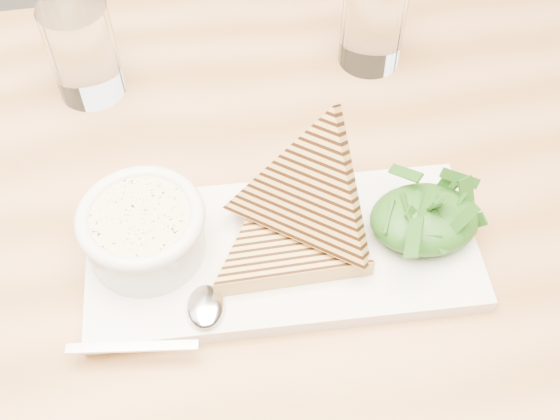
{
  "coord_description": "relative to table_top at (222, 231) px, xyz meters",
  "views": [
    {
      "loc": [
        0.19,
        -0.36,
        1.32
      ],
      "look_at": [
        0.24,
        0.04,
        0.79
      ],
      "focal_mm": 45.0,
      "sensor_mm": 36.0,
      "label": 1
    }
  ],
  "objects": [
    {
      "name": "glass_near",
      "position": [
        -0.14,
        0.21,
        0.08
      ],
      "size": [
        0.08,
        0.08,
        0.12
      ],
      "primitive_type": "cylinder",
      "color": "white",
      "rests_on": "table_top"
    },
    {
      "name": "table_top",
      "position": [
        0.0,
        0.0,
        0.0
      ],
      "size": [
        1.2,
        0.83,
        0.04
      ],
      "primitive_type": "cube",
      "rotation": [
        0.0,
        0.0,
        0.05
      ],
      "color": "tan",
      "rests_on": "ground"
    },
    {
      "name": "arugula_pile",
      "position": [
        0.19,
        -0.05,
        0.06
      ],
      "size": [
        0.11,
        0.1,
        0.05
      ],
      "primitive_type": null,
      "color": "#2F6819",
      "rests_on": "platter"
    },
    {
      "name": "salad_base",
      "position": [
        0.19,
        -0.05,
        0.06
      ],
      "size": [
        0.11,
        0.08,
        0.04
      ],
      "primitive_type": "ellipsoid",
      "color": "#113910",
      "rests_on": "platter"
    },
    {
      "name": "bowl_rim",
      "position": [
        -0.07,
        -0.04,
        0.09
      ],
      "size": [
        0.12,
        0.12,
        0.01
      ],
      "primitive_type": "torus",
      "color": "white",
      "rests_on": "soup_bowl"
    },
    {
      "name": "sandwich_flat",
      "position": [
        0.06,
        -0.06,
        0.05
      ],
      "size": [
        0.18,
        0.18,
        0.02
      ],
      "primitive_type": null,
      "rotation": [
        0.0,
        0.0,
        0.04
      ],
      "color": "tan",
      "rests_on": "platter"
    },
    {
      "name": "glass_far",
      "position": [
        0.2,
        0.22,
        0.08
      ],
      "size": [
        0.07,
        0.07,
        0.11
      ],
      "primitive_type": "cylinder",
      "color": "white",
      "rests_on": "table_top"
    },
    {
      "name": "spoon_handle",
      "position": [
        -0.09,
        -0.14,
        0.04
      ],
      "size": [
        0.11,
        0.02,
        0.0
      ],
      "primitive_type": "cube",
      "rotation": [
        0.0,
        0.0,
        -0.09
      ],
      "color": "silver",
      "rests_on": "platter"
    },
    {
      "name": "sandwich_lean",
      "position": [
        0.08,
        -0.03,
        0.09
      ],
      "size": [
        0.24,
        0.24,
        0.19
      ],
      "primitive_type": null,
      "rotation": [
        0.94,
        0.0,
        -0.61
      ],
      "color": "tan",
      "rests_on": "sandwich_flat"
    },
    {
      "name": "soup_bowl",
      "position": [
        -0.07,
        -0.04,
        0.06
      ],
      "size": [
        0.11,
        0.11,
        0.04
      ],
      "primitive_type": "cylinder",
      "color": "white",
      "rests_on": "platter"
    },
    {
      "name": "spoon_bowl",
      "position": [
        -0.02,
        -0.11,
        0.04
      ],
      "size": [
        0.04,
        0.05,
        0.01
      ],
      "primitive_type": "ellipsoid",
      "rotation": [
        0.0,
        0.0,
        -0.09
      ],
      "color": "silver",
      "rests_on": "platter"
    },
    {
      "name": "soup",
      "position": [
        -0.07,
        -0.04,
        0.09
      ],
      "size": [
        0.09,
        0.09,
        0.01
      ],
      "primitive_type": "cylinder",
      "color": "beige",
      "rests_on": "soup_bowl"
    },
    {
      "name": "table_leg_br",
      "position": [
        0.53,
        0.34,
        -0.37
      ],
      "size": [
        0.06,
        0.06,
        0.7
      ],
      "primitive_type": "cylinder",
      "color": "tan",
      "rests_on": "ground"
    },
    {
      "name": "platter",
      "position": [
        0.06,
        -0.05,
        0.03
      ],
      "size": [
        0.38,
        0.17,
        0.02
      ],
      "primitive_type": "cube",
      "rotation": [
        0.0,
        0.0,
        -0.01
      ],
      "color": "white",
      "rests_on": "table_top"
    }
  ]
}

